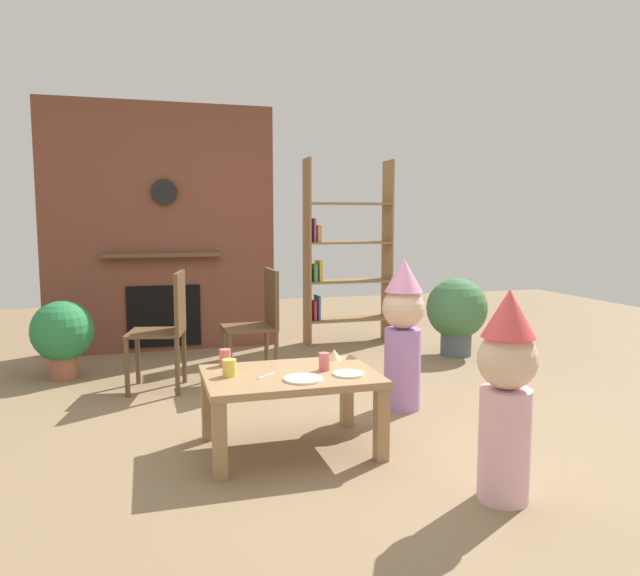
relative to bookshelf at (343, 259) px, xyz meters
name	(u,v)px	position (x,y,z in m)	size (l,w,h in m)	color
ground_plane	(315,427)	(-0.98, -2.40, -0.88)	(12.00, 12.00, 0.00)	#846B4C
brick_fireplace_feature	(161,229)	(-1.81, 0.20, 0.31)	(2.20, 0.28, 2.40)	brown
bookshelf	(343,259)	(0.00, 0.00, 0.00)	(0.90, 0.28, 1.90)	olive
coffee_table	(290,386)	(-1.21, -2.71, -0.52)	(0.95, 0.66, 0.44)	#9E7A51
paper_cup_near_left	(229,368)	(-1.55, -2.68, -0.40)	(0.08, 0.08, 0.09)	#F2CC4C
paper_cup_near_right	(225,357)	(-1.54, -2.43, -0.40)	(0.07, 0.07, 0.10)	#E5666B
paper_cup_center	(324,362)	(-1.01, -2.70, -0.39)	(0.06, 0.06, 0.10)	#E5666B
paper_plate_front	(349,374)	(-0.91, -2.84, -0.44)	(0.17, 0.17, 0.01)	white
paper_plate_rear	(303,379)	(-1.18, -2.87, -0.44)	(0.21, 0.21, 0.01)	white
birthday_cake_slice	(334,354)	(-0.88, -2.47, -0.41)	(0.10, 0.10, 0.06)	#EAC68C
table_fork	(267,376)	(-1.35, -2.74, -0.44)	(0.15, 0.02, 0.01)	silver
child_with_cone_hat	(506,390)	(-0.41, -3.58, -0.37)	(0.27, 0.27, 0.98)	#EAB2C6
child_in_pink	(403,330)	(-0.31, -2.21, -0.34)	(0.29, 0.29, 1.03)	#B27FCC
dining_chair_left	(168,323)	(-1.82, -1.28, -0.37)	(0.47, 0.47, 0.90)	brown
dining_chair_middle	(260,318)	(-1.11, -1.25, -0.37)	(0.41, 0.41, 0.90)	brown
potted_plant_tall	(457,311)	(0.85, -0.85, -0.46)	(0.57, 0.57, 0.74)	#4C5660
potted_plant_short	(62,333)	(-2.63, -0.73, -0.51)	(0.49, 0.49, 0.64)	#9E5B42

